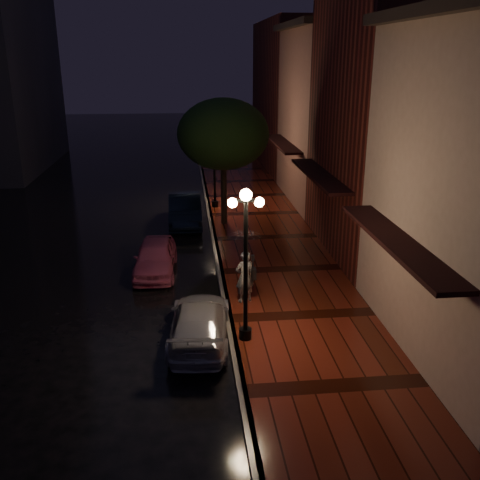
# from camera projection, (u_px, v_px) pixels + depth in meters

# --- Properties ---
(ground) EXTENTS (120.00, 120.00, 0.00)m
(ground) POSITION_uv_depth(u_px,v_px,m) (221.00, 275.00, 19.74)
(ground) COLOR black
(ground) RESTS_ON ground
(sidewalk) EXTENTS (4.50, 60.00, 0.15)m
(sidewalk) POSITION_uv_depth(u_px,v_px,m) (281.00, 271.00, 19.94)
(sidewalk) COLOR #42160B
(sidewalk) RESTS_ON ground
(curb) EXTENTS (0.25, 60.00, 0.15)m
(curb) POSITION_uv_depth(u_px,v_px,m) (220.00, 273.00, 19.72)
(curb) COLOR #595451
(curb) RESTS_ON ground
(storefront_mid) EXTENTS (5.00, 8.00, 11.00)m
(storefront_mid) POSITION_uv_depth(u_px,v_px,m) (397.00, 116.00, 20.53)
(storefront_mid) COLOR #511914
(storefront_mid) RESTS_ON ground
(storefront_far) EXTENTS (5.00, 8.00, 9.00)m
(storefront_far) POSITION_uv_depth(u_px,v_px,m) (338.00, 119.00, 28.37)
(storefront_far) COLOR #8C5951
(storefront_far) RESTS_ON ground
(storefront_extra) EXTENTS (5.00, 12.00, 10.00)m
(storefront_extra) POSITION_uv_depth(u_px,v_px,m) (299.00, 96.00, 37.61)
(storefront_extra) COLOR #511914
(storefront_extra) RESTS_ON ground
(streetlamp_near) EXTENTS (0.96, 0.36, 4.31)m
(streetlamp_near) POSITION_uv_depth(u_px,v_px,m) (246.00, 257.00, 14.23)
(streetlamp_near) COLOR black
(streetlamp_near) RESTS_ON sidewalk
(streetlamp_far) EXTENTS (0.96, 0.36, 4.31)m
(streetlamp_far) POSITION_uv_depth(u_px,v_px,m) (214.00, 160.00, 27.39)
(streetlamp_far) COLOR black
(streetlamp_far) RESTS_ON sidewalk
(street_tree) EXTENTS (4.16, 4.16, 5.80)m
(street_tree) POSITION_uv_depth(u_px,v_px,m) (223.00, 136.00, 24.05)
(street_tree) COLOR black
(street_tree) RESTS_ON sidewalk
(pink_car) EXTENTS (1.62, 3.73, 1.25)m
(pink_car) POSITION_uv_depth(u_px,v_px,m) (155.00, 257.00, 19.76)
(pink_car) COLOR #C35074
(pink_car) RESTS_ON ground
(navy_car) EXTENTS (1.55, 4.34, 1.43)m
(navy_car) POSITION_uv_depth(u_px,v_px,m) (185.00, 210.00, 25.51)
(navy_car) COLOR black
(navy_car) RESTS_ON ground
(silver_car) EXTENTS (1.99, 4.19, 1.18)m
(silver_car) POSITION_uv_depth(u_px,v_px,m) (199.00, 322.00, 14.99)
(silver_car) COLOR #9A99A0
(silver_car) RESTS_ON ground
(woman_with_umbrella) EXTENTS (1.00, 1.02, 2.41)m
(woman_with_umbrella) POSITION_uv_depth(u_px,v_px,m) (245.00, 255.00, 16.80)
(woman_with_umbrella) COLOR white
(woman_with_umbrella) RESTS_ON sidewalk
(parking_meter) EXTENTS (0.11, 0.08, 1.17)m
(parking_meter) POSITION_uv_depth(u_px,v_px,m) (253.00, 268.00, 18.13)
(parking_meter) COLOR black
(parking_meter) RESTS_ON sidewalk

